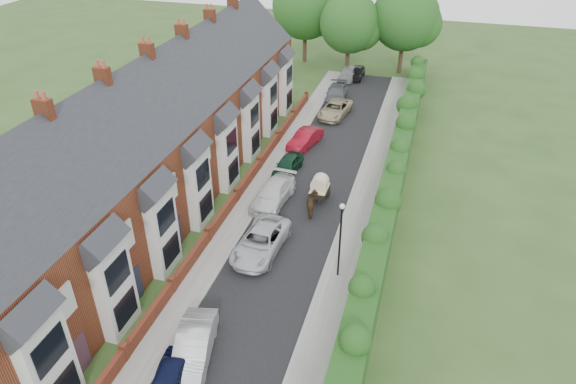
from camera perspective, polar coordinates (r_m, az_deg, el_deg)
name	(u,v)px	position (r m, az deg, el deg)	size (l,w,h in m)	color
ground	(262,311)	(28.89, -2.93, -13.10)	(140.00, 140.00, 0.00)	#2D4C1E
road	(304,204)	(37.19, 1.84, -1.35)	(6.00, 58.00, 0.02)	black
pavement_hedge_side	(361,212)	(36.54, 8.07, -2.27)	(2.20, 58.00, 0.12)	gray
pavement_house_side	(254,195)	(38.14, -3.76, -0.38)	(1.70, 58.00, 0.12)	gray
kerb_hedge_side	(346,210)	(36.66, 6.46, -2.01)	(0.18, 58.00, 0.13)	#999A94
kerb_house_side	(265,197)	(37.91, -2.62, -0.56)	(0.18, 58.00, 0.13)	#999A94
hedge	(389,198)	(35.57, 11.11, -0.66)	(2.10, 58.00, 2.85)	#183C13
terrace_row	(161,137)	(37.77, -13.92, 6.00)	(9.05, 40.50, 11.50)	brown
garden_wall_row	(237,196)	(37.46, -5.73, -0.42)	(0.35, 40.35, 1.10)	brown
lamppost	(341,232)	(29.03, 5.86, -4.40)	(0.32, 0.32, 5.16)	black
tree_far_left	(353,25)	(61.79, 7.19, 17.97)	(7.14, 6.80, 9.29)	#332316
tree_far_right	(409,19)	(62.92, 13.26, 18.23)	(7.98, 7.60, 10.31)	#332316
tree_far_back	(309,7)	(65.63, 2.33, 19.81)	(8.40, 8.00, 10.82)	#332316
car_silver_a	(194,346)	(26.55, -10.43, -16.53)	(1.64, 4.70, 1.55)	#BABABF
car_silver_b	(261,241)	(32.38, -3.04, -5.50)	(2.51, 5.45, 1.51)	silver
car_white	(273,194)	(37.00, -1.68, -0.18)	(2.10, 5.16, 1.50)	silver
car_green	(288,165)	(40.87, -0.03, 3.06)	(1.57, 3.91, 1.33)	#0F3320
car_red	(305,139)	(44.96, 1.91, 5.95)	(1.51, 4.33, 1.43)	maroon
car_beige	(335,109)	(51.11, 5.27, 9.14)	(2.33, 5.06, 1.41)	tan
car_grey	(336,94)	(54.78, 5.40, 10.78)	(2.09, 5.14, 1.49)	#52545A
car_black	(356,73)	(61.64, 7.60, 13.02)	(1.61, 4.00, 1.36)	black
horse	(313,205)	(35.71, 2.77, -1.45)	(0.85, 1.86, 1.57)	#463019
horse_cart	(320,186)	(37.18, 3.53, 0.64)	(1.25, 2.76, 1.99)	black
car_extra_far	(348,73)	(61.14, 6.70, 12.97)	(1.72, 4.28, 1.46)	#A5A6AA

